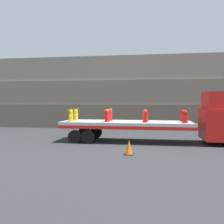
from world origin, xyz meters
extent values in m
plane|color=#2D2D30|center=(0.00, 0.00, 0.00)|extent=(120.00, 120.00, 0.00)
cube|color=#665B4C|center=(0.00, 8.39, 1.14)|extent=(60.00, 3.00, 2.29)
cube|color=#756B5B|center=(0.00, 8.54, 3.43)|extent=(60.00, 3.00, 2.29)
cube|color=gray|center=(0.00, 8.69, 5.72)|extent=(60.00, 3.00, 2.29)
cube|color=red|center=(5.72, 0.00, 2.66)|extent=(1.90, 2.27, 1.03)
cube|color=#B2B2B7|center=(0.00, 0.00, 1.22)|extent=(8.34, 2.46, 0.19)
cube|color=red|center=(0.00, -1.19, 1.02)|extent=(8.34, 0.08, 0.20)
cube|color=red|center=(0.00, 1.19, 1.02)|extent=(8.34, 0.08, 0.20)
cylinder|color=black|center=(-2.29, -1.13, 0.41)|extent=(0.82, 0.30, 0.82)
cylinder|color=black|center=(-2.29, 1.13, 0.41)|extent=(0.82, 0.30, 0.82)
cylinder|color=black|center=(-3.13, -1.13, 0.41)|extent=(0.82, 0.30, 0.82)
cylinder|color=black|center=(-3.13, 1.13, 0.41)|extent=(0.82, 0.30, 0.82)
cylinder|color=gold|center=(-3.57, -0.54, 1.33)|extent=(0.36, 0.36, 0.03)
cylinder|color=gold|center=(-3.57, -0.54, 1.59)|extent=(0.29, 0.29, 0.56)
sphere|color=gold|center=(-3.57, -0.54, 1.93)|extent=(0.28, 0.28, 0.28)
cylinder|color=gold|center=(-3.57, -0.75, 1.66)|extent=(0.13, 0.12, 0.13)
cylinder|color=gold|center=(-3.57, -0.33, 1.66)|extent=(0.13, 0.12, 0.13)
cylinder|color=gold|center=(-3.57, 0.54, 1.33)|extent=(0.36, 0.36, 0.03)
cylinder|color=gold|center=(-3.57, 0.54, 1.59)|extent=(0.29, 0.29, 0.56)
sphere|color=gold|center=(-3.57, 0.54, 1.93)|extent=(0.28, 0.28, 0.28)
cylinder|color=gold|center=(-3.57, 0.33, 1.66)|extent=(0.13, 0.12, 0.13)
cylinder|color=gold|center=(-3.57, 0.75, 1.66)|extent=(0.13, 0.12, 0.13)
cylinder|color=red|center=(-1.19, -0.54, 1.33)|extent=(0.36, 0.36, 0.03)
cylinder|color=red|center=(-1.19, -0.54, 1.59)|extent=(0.29, 0.29, 0.56)
sphere|color=red|center=(-1.19, -0.54, 1.93)|extent=(0.28, 0.28, 0.28)
cylinder|color=red|center=(-1.19, -0.75, 1.66)|extent=(0.13, 0.12, 0.13)
cylinder|color=red|center=(-1.19, -0.33, 1.66)|extent=(0.13, 0.12, 0.13)
cylinder|color=red|center=(-1.19, 0.54, 1.33)|extent=(0.36, 0.36, 0.03)
cylinder|color=red|center=(-1.19, 0.54, 1.59)|extent=(0.29, 0.29, 0.56)
sphere|color=red|center=(-1.19, 0.54, 1.93)|extent=(0.28, 0.28, 0.28)
cylinder|color=red|center=(-1.19, 0.33, 1.66)|extent=(0.13, 0.12, 0.13)
cylinder|color=red|center=(-1.19, 0.75, 1.66)|extent=(0.13, 0.12, 0.13)
cylinder|color=red|center=(1.19, -0.54, 1.33)|extent=(0.36, 0.36, 0.03)
cylinder|color=red|center=(1.19, -0.54, 1.59)|extent=(0.29, 0.29, 0.56)
sphere|color=red|center=(1.19, -0.54, 1.93)|extent=(0.28, 0.28, 0.28)
cylinder|color=red|center=(1.19, -0.75, 1.66)|extent=(0.13, 0.12, 0.13)
cylinder|color=red|center=(1.19, -0.33, 1.66)|extent=(0.13, 0.12, 0.13)
cylinder|color=red|center=(1.19, 0.54, 1.33)|extent=(0.36, 0.36, 0.03)
cylinder|color=red|center=(1.19, 0.54, 1.59)|extent=(0.29, 0.29, 0.56)
sphere|color=red|center=(1.19, 0.54, 1.93)|extent=(0.28, 0.28, 0.28)
cylinder|color=red|center=(1.19, 0.33, 1.66)|extent=(0.13, 0.12, 0.13)
cylinder|color=red|center=(1.19, 0.75, 1.66)|extent=(0.13, 0.12, 0.13)
cylinder|color=red|center=(3.57, -0.54, 1.33)|extent=(0.36, 0.36, 0.03)
cylinder|color=red|center=(3.57, -0.54, 1.59)|extent=(0.29, 0.29, 0.56)
sphere|color=red|center=(3.57, -0.54, 1.93)|extent=(0.28, 0.28, 0.28)
cylinder|color=red|center=(3.57, -0.75, 1.66)|extent=(0.13, 0.12, 0.13)
cylinder|color=red|center=(3.57, -0.33, 1.66)|extent=(0.13, 0.12, 0.13)
cylinder|color=red|center=(3.57, 0.54, 1.33)|extent=(0.36, 0.36, 0.03)
cylinder|color=red|center=(3.57, 0.54, 1.59)|extent=(0.29, 0.29, 0.56)
sphere|color=red|center=(3.57, 0.54, 1.93)|extent=(0.28, 0.28, 0.28)
cylinder|color=red|center=(3.57, 0.33, 1.66)|extent=(0.13, 0.12, 0.13)
cylinder|color=red|center=(3.57, 0.75, 1.66)|extent=(0.13, 0.12, 0.13)
cube|color=yellow|center=(-3.57, 0.00, 2.08)|extent=(0.05, 2.66, 0.01)
cube|color=yellow|center=(-1.19, 0.00, 2.08)|extent=(0.05, 2.66, 0.01)
cube|color=black|center=(0.48, -3.83, 0.01)|extent=(0.49, 0.49, 0.03)
cone|color=orange|center=(0.48, -3.83, 0.37)|extent=(0.38, 0.38, 0.69)
camera|label=1|loc=(1.56, -15.96, 2.65)|focal=40.00mm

